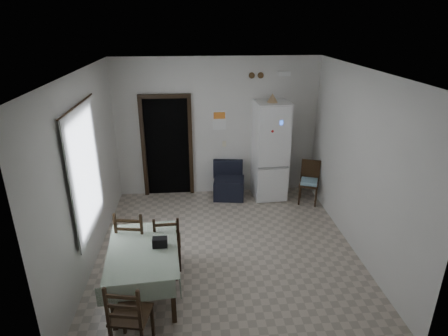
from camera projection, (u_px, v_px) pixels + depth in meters
ground at (226, 248)px, 6.26m from camera, size 4.50×4.50×0.00m
ceiling at (227, 71)px, 5.18m from camera, size 4.20×4.50×0.02m
wall_back at (217, 128)px, 7.80m from camera, size 4.20×0.02×2.90m
wall_front at (248, 254)px, 3.64m from camera, size 4.20×0.02×2.90m
wall_left at (86, 172)px, 5.55m from camera, size 0.02×4.50×2.90m
wall_right at (360, 164)px, 5.88m from camera, size 0.02×4.50×2.90m
doorway at (168, 144)px, 8.05m from camera, size 1.06×0.52×2.22m
window_recess at (78, 171)px, 5.33m from camera, size 0.10×1.20×1.60m
curtain at (86, 171)px, 5.34m from camera, size 0.02×1.45×1.85m
curtain_rod at (77, 105)px, 4.98m from camera, size 0.02×1.60×0.02m
calendar at (219, 120)px, 7.73m from camera, size 0.28×0.02×0.40m
calendar_image at (219, 115)px, 7.68m from camera, size 0.24×0.01×0.14m
light_switch at (224, 144)px, 7.93m from camera, size 0.08×0.02×0.12m
vent_left at (252, 75)px, 7.44m from camera, size 0.12×0.03×0.12m
vent_right at (261, 75)px, 7.45m from camera, size 0.12×0.03×0.12m
emergency_light at (284, 74)px, 7.46m from camera, size 0.25×0.07×0.09m
fridge at (270, 151)px, 7.74m from camera, size 0.70×0.70×2.05m
tan_cone at (272, 98)px, 7.27m from camera, size 0.23×0.23×0.17m
navy_seat at (229, 181)px, 7.92m from camera, size 0.71×0.69×0.76m
corner_chair at (309, 183)px, 7.66m from camera, size 0.49×0.49×0.88m
dining_table at (145, 272)px, 5.11m from camera, size 1.03×1.46×0.72m
black_bag at (160, 242)px, 5.01m from camera, size 0.20×0.12×0.13m
dining_chair_far_left at (134, 239)px, 5.59m from camera, size 0.51×0.51×1.03m
dining_chair_far_right at (168, 240)px, 5.66m from camera, size 0.41×0.41×0.92m
dining_chair_near_head at (131, 314)px, 4.21m from camera, size 0.49×0.49×0.98m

